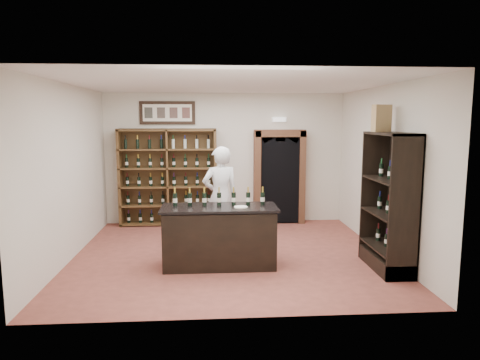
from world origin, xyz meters
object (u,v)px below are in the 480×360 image
at_px(tasting_counter, 219,237).
at_px(counter_bottle_0, 175,199).
at_px(side_cabinet, 390,223).
at_px(shopkeeper, 220,197).
at_px(wine_crate, 382,118).
at_px(wine_shelf, 168,177).

xyz_separation_m(tasting_counter, counter_bottle_0, (-0.72, 0.11, 0.61)).
distance_m(counter_bottle_0, side_cabinet, 3.49).
bearing_deg(counter_bottle_0, shopkeeper, 54.32).
xyz_separation_m(counter_bottle_0, shopkeeper, (0.77, 1.07, -0.16)).
bearing_deg(wine_crate, counter_bottle_0, 164.51).
xyz_separation_m(side_cabinet, shopkeeper, (-2.68, 1.48, 0.20)).
bearing_deg(shopkeeper, wine_crate, 142.97).
distance_m(wine_shelf, shopkeeper, 2.10).
bearing_deg(wine_shelf, shopkeeper, -56.92).
bearing_deg(counter_bottle_0, side_cabinet, -6.78).
relative_size(tasting_counter, wine_crate, 4.27).
relative_size(wine_shelf, side_cabinet, 1.00).
xyz_separation_m(tasting_counter, shopkeeper, (0.05, 1.18, 0.46)).
distance_m(wine_shelf, tasting_counter, 3.19).
distance_m(wine_shelf, wine_crate, 4.91).
relative_size(side_cabinet, wine_crate, 5.00).
bearing_deg(tasting_counter, wine_crate, 1.70).
xyz_separation_m(counter_bottle_0, wine_crate, (3.39, -0.03, 1.31)).
height_order(side_cabinet, shopkeeper, side_cabinet).
height_order(counter_bottle_0, wine_crate, wine_crate).
bearing_deg(tasting_counter, counter_bottle_0, 171.33).
xyz_separation_m(wine_shelf, counter_bottle_0, (0.38, -2.82, 0.01)).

